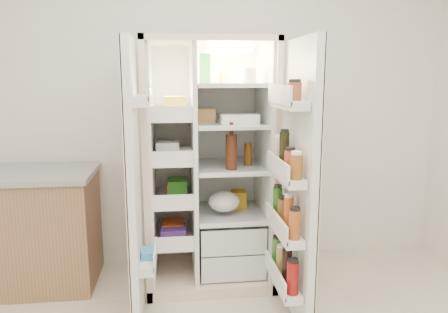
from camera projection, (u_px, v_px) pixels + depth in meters
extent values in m
cube|color=silver|center=(205.00, 100.00, 3.45)|extent=(4.00, 0.02, 2.70)
cube|color=beige|center=(205.00, 156.00, 3.46)|extent=(0.92, 0.04, 1.80)
cube|color=beige|center=(148.00, 165.00, 3.09)|extent=(0.04, 0.70, 1.80)
cube|color=beige|center=(267.00, 163.00, 3.19)|extent=(0.04, 0.70, 1.80)
cube|color=beige|center=(208.00, 41.00, 2.98)|extent=(0.92, 0.70, 0.04)
cube|color=beige|center=(209.00, 272.00, 3.30)|extent=(0.92, 0.70, 0.08)
cube|color=silver|center=(205.00, 154.00, 3.43)|extent=(0.84, 0.02, 1.68)
cube|color=silver|center=(153.00, 163.00, 3.09)|extent=(0.02, 0.62, 1.68)
cube|color=silver|center=(263.00, 160.00, 3.18)|extent=(0.02, 0.62, 1.68)
cube|color=silver|center=(194.00, 162.00, 3.12)|extent=(0.03, 0.62, 1.68)
cube|color=silver|center=(229.00, 255.00, 3.27)|extent=(0.47, 0.52, 0.19)
cube|color=silver|center=(229.00, 230.00, 3.23)|extent=(0.47, 0.52, 0.19)
cube|color=#FFD18C|center=(229.00, 51.00, 3.05)|extent=(0.30, 0.30, 0.02)
cube|color=white|center=(174.00, 236.00, 3.21)|extent=(0.28, 0.58, 0.02)
cube|color=white|center=(173.00, 198.00, 3.15)|extent=(0.28, 0.58, 0.02)
cube|color=white|center=(172.00, 158.00, 3.10)|extent=(0.28, 0.58, 0.02)
cube|color=white|center=(172.00, 117.00, 3.04)|extent=(0.28, 0.58, 0.02)
cube|color=silver|center=(229.00, 212.00, 3.23)|extent=(0.49, 0.58, 0.01)
cube|color=silver|center=(229.00, 166.00, 3.16)|extent=(0.49, 0.58, 0.01)
cube|color=silver|center=(229.00, 123.00, 3.10)|extent=(0.49, 0.58, 0.02)
cube|color=silver|center=(229.00, 85.00, 3.05)|extent=(0.49, 0.58, 0.02)
cube|color=#C84A1C|center=(174.00, 228.00, 3.20)|extent=(0.16, 0.20, 0.10)
cube|color=#2E7D22|center=(173.00, 189.00, 3.14)|extent=(0.14, 0.18, 0.12)
cube|color=white|center=(172.00, 152.00, 3.09)|extent=(0.20, 0.22, 0.07)
cube|color=gold|center=(171.00, 106.00, 3.03)|extent=(0.15, 0.16, 0.14)
cube|color=#5E3296|center=(174.00, 229.00, 3.20)|extent=(0.18, 0.20, 0.09)
cube|color=#C24722|center=(173.00, 190.00, 3.14)|extent=(0.14, 0.18, 0.10)
cube|color=silver|center=(172.00, 149.00, 3.08)|extent=(0.16, 0.16, 0.12)
sphere|color=orange|center=(214.00, 267.00, 3.19)|extent=(0.07, 0.07, 0.07)
sphere|color=orange|center=(226.00, 264.00, 3.24)|extent=(0.07, 0.07, 0.07)
sphere|color=orange|center=(239.00, 266.00, 3.21)|extent=(0.07, 0.07, 0.07)
sphere|color=orange|center=(219.00, 259.00, 3.33)|extent=(0.07, 0.07, 0.07)
sphere|color=orange|center=(232.00, 260.00, 3.32)|extent=(0.07, 0.07, 0.07)
sphere|color=orange|center=(245.00, 261.00, 3.30)|extent=(0.07, 0.07, 0.07)
ellipsoid|color=#3A6A23|center=(229.00, 227.00, 3.25)|extent=(0.26, 0.24, 0.11)
cylinder|color=#441D0E|center=(231.00, 152.00, 2.99)|extent=(0.08, 0.08, 0.25)
cylinder|color=#62320A|center=(248.00, 154.00, 3.14)|extent=(0.06, 0.06, 0.17)
cube|color=#278F3C|center=(205.00, 69.00, 2.93)|extent=(0.07, 0.07, 0.21)
cylinder|color=silver|center=(248.00, 76.00, 2.96)|extent=(0.12, 0.12, 0.11)
cylinder|color=#945A22|center=(224.00, 78.00, 3.09)|extent=(0.06, 0.06, 0.08)
cube|color=white|center=(240.00, 119.00, 3.01)|extent=(0.27, 0.11, 0.07)
cube|color=#AA7B44|center=(204.00, 115.00, 3.09)|extent=(0.16, 0.09, 0.10)
ellipsoid|color=silver|center=(224.00, 206.00, 3.12)|extent=(0.23, 0.21, 0.15)
cube|color=gold|center=(239.00, 199.00, 3.33)|extent=(0.11, 0.13, 0.13)
cube|color=silver|center=(134.00, 184.00, 2.54)|extent=(0.05, 0.40, 1.72)
cube|color=beige|center=(129.00, 185.00, 2.54)|extent=(0.01, 0.40, 1.72)
cube|color=silver|center=(148.00, 262.00, 2.64)|extent=(0.09, 0.32, 0.06)
cube|color=silver|center=(142.00, 101.00, 2.46)|extent=(0.09, 0.32, 0.06)
cube|color=#338CCC|center=(148.00, 257.00, 2.64)|extent=(0.07, 0.12, 0.10)
cube|color=silver|center=(300.00, 183.00, 2.57)|extent=(0.05, 0.58, 1.72)
cube|color=beige|center=(304.00, 183.00, 2.58)|extent=(0.01, 0.58, 1.72)
cube|color=silver|center=(283.00, 281.00, 2.68)|extent=(0.11, 0.50, 0.05)
cube|color=silver|center=(285.00, 231.00, 2.62)|extent=(0.11, 0.50, 0.05)
cube|color=silver|center=(286.00, 175.00, 2.56)|extent=(0.11, 0.50, 0.05)
cube|color=silver|center=(288.00, 104.00, 2.48)|extent=(0.11, 0.50, 0.05)
cylinder|color=maroon|center=(293.00, 278.00, 2.46)|extent=(0.07, 0.07, 0.20)
cylinder|color=black|center=(287.00, 266.00, 2.59)|extent=(0.06, 0.06, 0.22)
cylinder|color=#AF863A|center=(281.00, 260.00, 2.72)|extent=(0.06, 0.06, 0.18)
cylinder|color=#347125|center=(276.00, 252.00, 2.85)|extent=(0.06, 0.06, 0.19)
cylinder|color=#A04C1A|center=(294.00, 225.00, 2.40)|extent=(0.07, 0.07, 0.17)
cylinder|color=#C44D17|center=(288.00, 214.00, 2.53)|extent=(0.06, 0.06, 0.21)
cylinder|color=brown|center=(283.00, 211.00, 2.66)|extent=(0.07, 0.07, 0.16)
cylinder|color=#246116|center=(278.00, 202.00, 2.78)|extent=(0.06, 0.06, 0.20)
cylinder|color=brown|center=(296.00, 167.00, 2.34)|extent=(0.07, 0.07, 0.14)
cylinder|color=#9F3E28|center=(290.00, 162.00, 2.47)|extent=(0.07, 0.07, 0.14)
cylinder|color=black|center=(284.00, 151.00, 2.59)|extent=(0.06, 0.06, 0.23)
cylinder|color=beige|center=(279.00, 151.00, 2.72)|extent=(0.06, 0.06, 0.18)
cylinder|color=brown|center=(294.00, 92.00, 2.34)|extent=(0.08, 0.08, 0.10)
cube|color=olive|center=(14.00, 232.00, 3.11)|extent=(1.15, 0.60, 0.83)
cube|color=gray|center=(9.00, 175.00, 3.03)|extent=(1.19, 0.63, 0.04)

